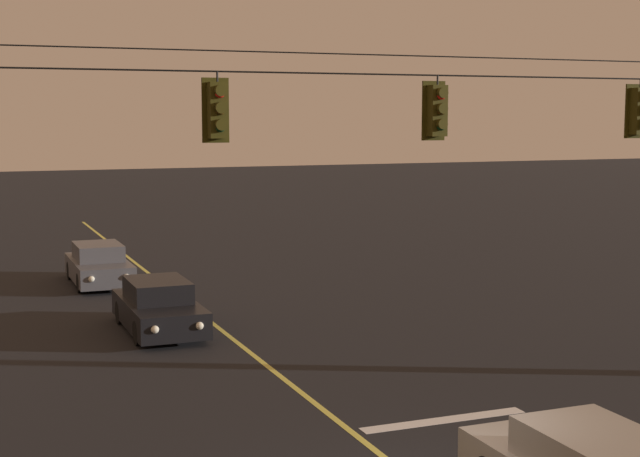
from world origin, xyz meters
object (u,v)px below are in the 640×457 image
Objects in this scene: traffic_light_left_inner at (218,110)px; traffic_light_centre at (438,110)px; traffic_light_right_inner at (640,111)px; car_oncoming_trailing at (99,265)px; car_oncoming_lead at (159,308)px.

traffic_light_left_inner is 1.00× the size of traffic_light_centre.
car_oncoming_trailing is at bearing 117.87° from traffic_light_right_inner.
car_oncoming_lead is (-8.31, 8.72, -5.19)m from traffic_light_right_inner.
traffic_light_right_inner reaches higher than car_oncoming_trailing.
car_oncoming_lead is at bearing -86.87° from car_oncoming_trailing.
traffic_light_left_inner is 1.00× the size of traffic_light_right_inner.
car_oncoming_lead is at bearing 112.22° from traffic_light_centre.
traffic_light_centre is 4.74m from traffic_light_right_inner.
traffic_light_right_inner reaches higher than car_oncoming_lead.
traffic_light_centre reaches higher than car_oncoming_lead.
traffic_light_left_inner is at bearing 180.00° from traffic_light_centre.
traffic_light_centre is 0.28× the size of car_oncoming_trailing.
traffic_light_right_inner is (4.74, 0.00, 0.00)m from traffic_light_centre.
traffic_light_centre is at bearing 0.00° from traffic_light_left_inner.
traffic_light_left_inner and traffic_light_centre have the same top height.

